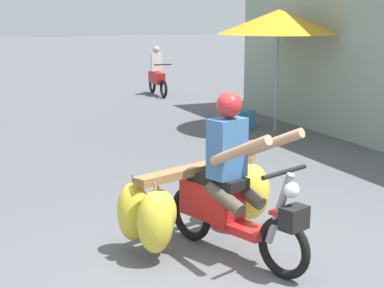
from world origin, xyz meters
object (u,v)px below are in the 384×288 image
at_px(market_umbrella_near_shop, 279,22).
at_px(produce_crate, 239,119).
at_px(motorbike_main_loaded, 210,196).
at_px(motorbike_distant_ahead_left, 157,75).

distance_m(market_umbrella_near_shop, produce_crate, 2.10).
relative_size(motorbike_main_loaded, produce_crate, 3.49).
distance_m(motorbike_distant_ahead_left, produce_crate, 5.33).
bearing_deg(motorbike_main_loaded, produce_crate, 59.62).
xyz_separation_m(motorbike_main_loaded, market_umbrella_near_shop, (3.67, 4.81, 1.61)).
bearing_deg(motorbike_main_loaded, market_umbrella_near_shop, 52.63).
height_order(market_umbrella_near_shop, produce_crate, market_umbrella_near_shop).
xyz_separation_m(motorbike_main_loaded, produce_crate, (3.16, 5.39, -0.35)).
bearing_deg(market_umbrella_near_shop, motorbike_distant_ahead_left, 93.65).
bearing_deg(produce_crate, market_umbrella_near_shop, -49.03).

